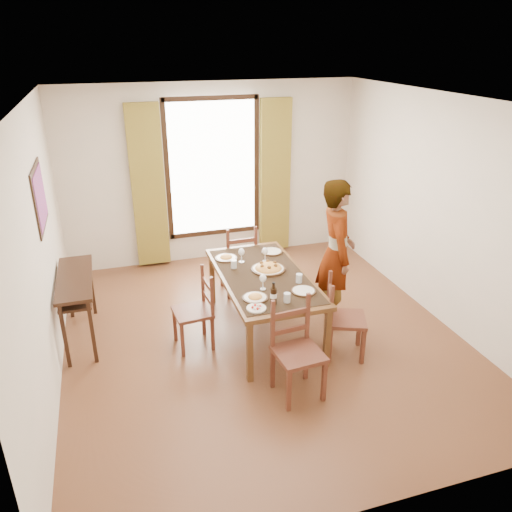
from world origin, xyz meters
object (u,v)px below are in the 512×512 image
object	(u,v)px
dining_table	(263,279)
pasta_platter	(268,266)
console_table	(76,286)
man	(336,254)

from	to	relation	value
dining_table	pasta_platter	xyz separation A→B (m)	(0.09, 0.10, 0.11)
console_table	man	distance (m)	3.03
console_table	dining_table	xyz separation A→B (m)	(2.08, -0.49, 0.01)
console_table	pasta_platter	world-z (taller)	pasta_platter
console_table	dining_table	bearing A→B (deg)	-13.18
man	dining_table	bearing A→B (deg)	103.63
man	pasta_platter	distance (m)	0.83
man	console_table	bearing A→B (deg)	94.71
console_table	man	world-z (taller)	man
man	pasta_platter	bearing A→B (deg)	96.79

